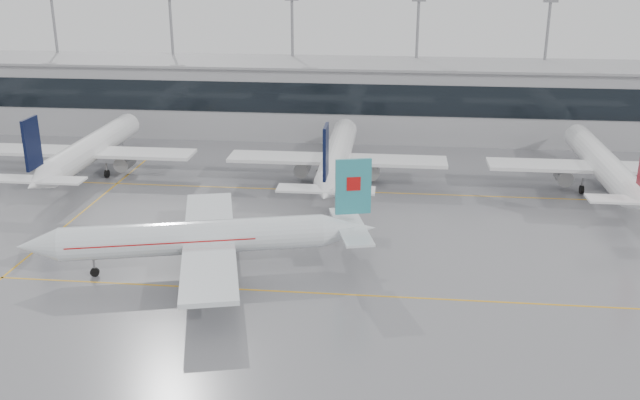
# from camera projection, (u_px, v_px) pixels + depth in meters

# --- Properties ---
(ground) EXTENTS (320.00, 320.00, 0.00)m
(ground) POSITION_uv_depth(u_px,v_px,m) (306.00, 293.00, 66.57)
(ground) COLOR slate
(ground) RESTS_ON ground
(taxi_line_main) EXTENTS (120.00, 0.25, 0.01)m
(taxi_line_main) POSITION_uv_depth(u_px,v_px,m) (306.00, 293.00, 66.57)
(taxi_line_main) COLOR gold
(taxi_line_main) RESTS_ON ground
(taxi_line_north) EXTENTS (120.00, 0.25, 0.01)m
(taxi_line_north) POSITION_uv_depth(u_px,v_px,m) (335.00, 191.00, 94.71)
(taxi_line_north) COLOR gold
(taxi_line_north) RESTS_ON ground
(taxi_line_cross) EXTENTS (0.25, 60.00, 0.01)m
(taxi_line_cross) POSITION_uv_depth(u_px,v_px,m) (69.00, 223.00, 83.68)
(taxi_line_cross) COLOR gold
(taxi_line_cross) RESTS_ON ground
(terminal) EXTENTS (180.00, 15.00, 12.00)m
(terminal) POSITION_uv_depth(u_px,v_px,m) (351.00, 99.00, 122.76)
(terminal) COLOR #9A9A9E
(terminal) RESTS_ON ground
(terminal_glass) EXTENTS (180.00, 0.20, 5.00)m
(terminal_glass) POSITION_uv_depth(u_px,v_px,m) (348.00, 99.00, 115.18)
(terminal_glass) COLOR black
(terminal_glass) RESTS_ON ground
(terminal_roof) EXTENTS (182.00, 16.00, 0.40)m
(terminal_roof) POSITION_uv_depth(u_px,v_px,m) (352.00, 63.00, 120.71)
(terminal_roof) COLOR gray
(terminal_roof) RESTS_ON ground
(light_masts) EXTENTS (156.40, 1.00, 22.60)m
(light_masts) POSITION_uv_depth(u_px,v_px,m) (354.00, 52.00, 125.96)
(light_masts) COLOR gray
(light_masts) RESTS_ON ground
(air_canada_jet) EXTENTS (34.79, 27.96, 10.90)m
(air_canada_jet) POSITION_uv_depth(u_px,v_px,m) (207.00, 238.00, 70.27)
(air_canada_jet) COLOR silver
(air_canada_jet) RESTS_ON ground
(parked_jet_b) EXTENTS (29.64, 36.96, 11.72)m
(parked_jet_b) POSITION_uv_depth(u_px,v_px,m) (90.00, 149.00, 100.50)
(parked_jet_b) COLOR white
(parked_jet_b) RESTS_ON ground
(parked_jet_c) EXTENTS (29.64, 36.96, 11.72)m
(parked_jet_c) POSITION_uv_depth(u_px,v_px,m) (337.00, 157.00, 96.95)
(parked_jet_c) COLOR white
(parked_jet_c) RESTS_ON ground
(parked_jet_d) EXTENTS (29.64, 36.96, 11.72)m
(parked_jet_d) POSITION_uv_depth(u_px,v_px,m) (603.00, 164.00, 93.40)
(parked_jet_d) COLOR white
(parked_jet_d) RESTS_ON ground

